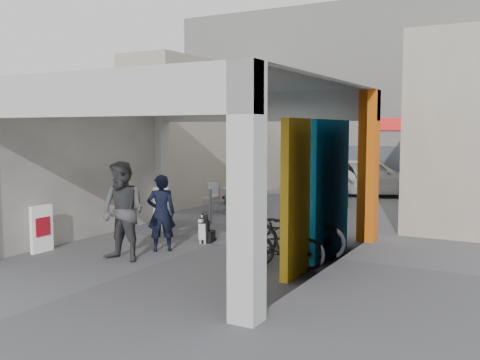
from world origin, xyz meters
The scene contains 21 objects.
ground centered at (0.00, 0.00, 0.00)m, with size 90.00×90.00×0.00m, color #545559.
arcade_canopy centered at (0.54, -0.82, 2.30)m, with size 6.40×6.45×6.40m.
far_building centered at (0.00, 13.99, 3.99)m, with size 18.00×4.08×8.00m.
plaza_bldg_left centered at (-4.50, 7.50, 2.50)m, with size 2.00×9.00×5.00m, color #B6AF97.
plaza_bldg_right centered at (4.50, 7.50, 2.50)m, with size 2.00×9.00×5.00m, color #B6AF97.
bollard_left centered at (-1.45, 2.23, 0.49)m, with size 0.09×0.09×0.99m, color gray.
bollard_center centered at (0.10, 2.39, 0.47)m, with size 0.09×0.09×0.94m, color gray.
bollard_right centered at (1.57, 2.52, 0.41)m, with size 0.09×0.09×0.82m, color gray.
advert_board_near centered at (-2.75, -2.46, 0.51)m, with size 0.10×0.55×1.00m.
advert_board_far centered at (-2.75, 1.69, 0.51)m, with size 0.13×0.55×1.00m.
cafe_set centered at (-1.95, 4.38, 0.34)m, with size 1.57×1.27×0.95m.
produce_stand centered at (-2.47, 5.84, 0.30)m, with size 1.13×0.61×0.75m.
crate_stack centered at (0.71, 6.98, 0.28)m, with size 0.55×0.49×0.56m.
border_collie centered at (-0.19, -0.01, 0.28)m, with size 0.26×0.51×0.71m.
man_with_dog centered at (-0.58, -1.15, 0.82)m, with size 0.60×0.39×1.65m, color black.
man_back_turned centered at (-0.72, -2.20, 0.99)m, with size 0.96×0.75×1.98m, color #444447.
man_elderly centered at (2.29, 1.24, 0.80)m, with size 0.78×0.51×1.60m, color #5978AD.
man_crates centered at (0.38, 8.15, 0.91)m, with size 1.07×0.44×1.82m, color black.
bicycle_front centered at (2.15, -0.36, 0.54)m, with size 0.72×2.07×1.09m, color black.
bicycle_rear centered at (2.30, -1.21, 0.47)m, with size 0.44×1.57×0.94m, color black.
white_van centered at (0.81, 10.31, 0.77)m, with size 1.81×4.50×1.53m, color silver.
Camera 1 is at (6.31, -10.24, 2.61)m, focal length 40.00 mm.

